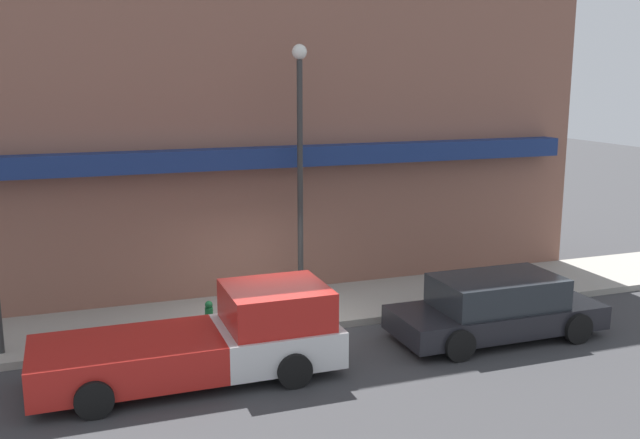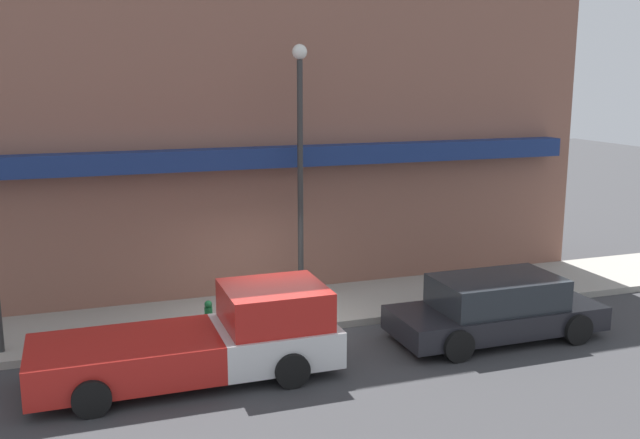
{
  "view_description": "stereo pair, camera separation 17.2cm",
  "coord_description": "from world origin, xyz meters",
  "px_view_note": "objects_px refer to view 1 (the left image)",
  "views": [
    {
      "loc": [
        -4.23,
        -14.59,
        5.77
      ],
      "look_at": [
        1.44,
        1.17,
        2.37
      ],
      "focal_mm": 40.0,
      "sensor_mm": 36.0,
      "label": 1
    },
    {
      "loc": [
        -4.07,
        -14.65,
        5.77
      ],
      "look_at": [
        1.44,
        1.17,
        2.37
      ],
      "focal_mm": 40.0,
      "sensor_mm": 36.0,
      "label": 2
    }
  ],
  "objects_px": {
    "pickup_truck": "(210,341)",
    "street_lamp": "(300,148)",
    "parked_car": "(496,308)",
    "fire_hydrant": "(209,315)"
  },
  "relations": [
    {
      "from": "pickup_truck",
      "to": "street_lamp",
      "type": "bearing_deg",
      "value": 50.92
    },
    {
      "from": "pickup_truck",
      "to": "parked_car",
      "type": "bearing_deg",
      "value": 1.88
    },
    {
      "from": "parked_car",
      "to": "fire_hydrant",
      "type": "bearing_deg",
      "value": 157.35
    },
    {
      "from": "pickup_truck",
      "to": "street_lamp",
      "type": "distance_m",
      "value": 5.59
    },
    {
      "from": "street_lamp",
      "to": "pickup_truck",
      "type": "bearing_deg",
      "value": -130.96
    },
    {
      "from": "parked_car",
      "to": "fire_hydrant",
      "type": "distance_m",
      "value": 6.43
    },
    {
      "from": "pickup_truck",
      "to": "street_lamp",
      "type": "xyz_separation_m",
      "value": [
        2.96,
        3.4,
        3.3
      ]
    },
    {
      "from": "pickup_truck",
      "to": "street_lamp",
      "type": "height_order",
      "value": "street_lamp"
    },
    {
      "from": "street_lamp",
      "to": "parked_car",
      "type": "bearing_deg",
      "value": -44.46
    },
    {
      "from": "pickup_truck",
      "to": "parked_car",
      "type": "distance_m",
      "value": 6.43
    }
  ]
}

